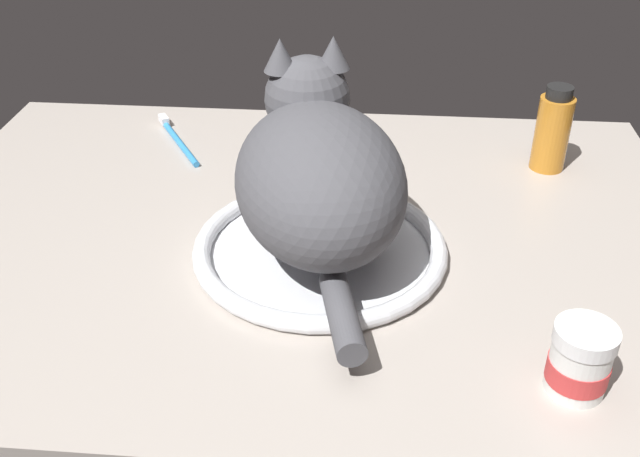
# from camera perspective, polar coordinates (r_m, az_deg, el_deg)

# --- Properties ---
(countertop) EXTENTS (1.07, 0.78, 0.03)m
(countertop) POSITION_cam_1_polar(r_m,az_deg,el_deg) (0.99, -1.79, -0.84)
(countertop) COLOR #ADA399
(countertop) RESTS_ON ground
(sink_basin) EXTENTS (0.32, 0.32, 0.02)m
(sink_basin) POSITION_cam_1_polar(r_m,az_deg,el_deg) (0.93, -0.00, -1.57)
(sink_basin) COLOR white
(sink_basin) RESTS_ON countertop
(faucet) EXTENTS (0.20, 0.10, 0.20)m
(faucet) POSITION_cam_1_polar(r_m,az_deg,el_deg) (1.07, 0.90, 7.37)
(faucet) COLOR silver
(faucet) RESTS_ON countertop
(cat) EXTENTS (0.26, 0.41, 0.22)m
(cat) POSITION_cam_1_polar(r_m,az_deg,el_deg) (0.89, -0.18, 4.65)
(cat) COLOR #4C4C51
(cat) RESTS_ON sink_basin
(amber_bottle) EXTENTS (0.05, 0.05, 0.13)m
(amber_bottle) POSITION_cam_1_polar(r_m,az_deg,el_deg) (1.16, 17.60, 7.27)
(amber_bottle) COLOR #C67A23
(amber_bottle) RESTS_ON countertop
(pill_bottle) EXTENTS (0.06, 0.06, 0.08)m
(pill_bottle) POSITION_cam_1_polar(r_m,az_deg,el_deg) (0.77, 19.50, -9.71)
(pill_bottle) COLOR white
(pill_bottle) RESTS_ON countertop
(toothbrush) EXTENTS (0.11, 0.16, 0.02)m
(toothbrush) POSITION_cam_1_polar(r_m,az_deg,el_deg) (1.23, -11.01, 6.82)
(toothbrush) COLOR #338CD1
(toothbrush) RESTS_ON countertop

